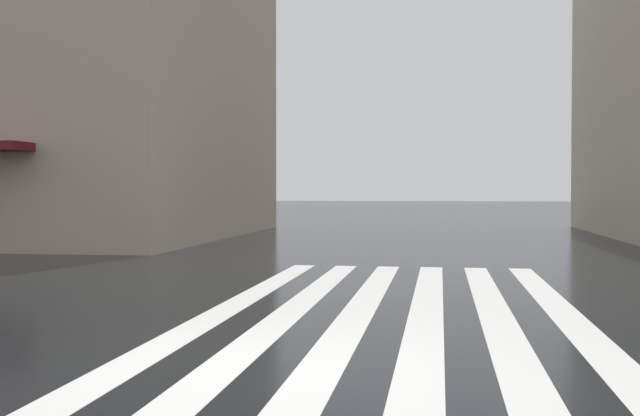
% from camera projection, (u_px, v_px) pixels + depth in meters
% --- Properties ---
extents(ground_plane, '(220.00, 220.00, 0.00)m').
position_uv_depth(ground_plane, '(235.00, 366.00, 8.01)').
color(ground_plane, black).
extents(zebra_crossing, '(13.00, 5.50, 0.01)m').
position_uv_depth(zebra_crossing, '(393.00, 309.00, 11.75)').
color(zebra_crossing, silver).
rests_on(zebra_crossing, ground_plane).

